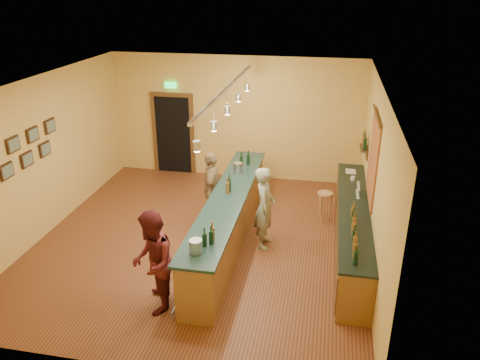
% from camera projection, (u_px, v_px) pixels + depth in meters
% --- Properties ---
extents(floor, '(7.00, 7.00, 0.00)m').
position_uv_depth(floor, '(202.00, 240.00, 9.56)').
color(floor, '#5C291A').
rests_on(floor, ground).
extents(ceiling, '(6.50, 7.00, 0.02)m').
position_uv_depth(ceiling, '(196.00, 84.00, 8.29)').
color(ceiling, silver).
rests_on(ceiling, wall_back).
extents(wall_back, '(6.50, 0.02, 3.20)m').
position_uv_depth(wall_back, '(236.00, 118.00, 12.08)').
color(wall_back, '#E1BA54').
rests_on(wall_back, floor).
extents(wall_front, '(6.50, 0.02, 3.20)m').
position_uv_depth(wall_front, '(122.00, 270.00, 5.77)').
color(wall_front, '#E1BA54').
rests_on(wall_front, floor).
extents(wall_left, '(0.02, 7.00, 3.20)m').
position_uv_depth(wall_left, '(45.00, 156.00, 9.50)').
color(wall_left, '#E1BA54').
rests_on(wall_left, floor).
extents(wall_right, '(0.02, 7.00, 3.20)m').
position_uv_depth(wall_right, '(374.00, 180.00, 8.35)').
color(wall_right, '#E1BA54').
rests_on(wall_right, floor).
extents(doorway, '(1.15, 0.09, 2.48)m').
position_uv_depth(doorway, '(173.00, 132.00, 12.54)').
color(doorway, black).
rests_on(doorway, wall_back).
extents(tapestry, '(0.03, 1.40, 1.60)m').
position_uv_depth(tapestry, '(373.00, 159.00, 8.62)').
color(tapestry, maroon).
rests_on(tapestry, wall_right).
extents(bottle_shelf, '(0.17, 0.55, 0.54)m').
position_uv_depth(bottle_shelf, '(365.00, 143.00, 10.06)').
color(bottle_shelf, '#502C18').
rests_on(bottle_shelf, wall_right).
extents(picture_grid, '(0.06, 2.20, 0.70)m').
position_uv_depth(picture_grid, '(21.00, 152.00, 8.67)').
color(picture_grid, '#382111').
rests_on(picture_grid, wall_left).
extents(back_counter, '(0.60, 4.55, 1.27)m').
position_uv_depth(back_counter, '(352.00, 228.00, 9.00)').
color(back_counter, brown).
rests_on(back_counter, floor).
extents(tasting_bar, '(0.73, 5.10, 1.38)m').
position_uv_depth(tasting_bar, '(229.00, 216.00, 9.21)').
color(tasting_bar, brown).
rests_on(tasting_bar, floor).
extents(pendant_track, '(0.11, 4.60, 0.50)m').
position_uv_depth(pendant_track, '(227.00, 97.00, 8.28)').
color(pendant_track, silver).
rests_on(pendant_track, ceiling).
extents(bartender, '(0.43, 0.63, 1.66)m').
position_uv_depth(bartender, '(265.00, 208.00, 9.07)').
color(bartender, gray).
rests_on(bartender, floor).
extents(customer_a, '(0.87, 0.99, 1.71)m').
position_uv_depth(customer_a, '(153.00, 262.00, 7.26)').
color(customer_a, '#59191E').
rests_on(customer_a, floor).
extents(customer_b, '(0.50, 0.98, 1.61)m').
position_uv_depth(customer_b, '(212.00, 188.00, 9.98)').
color(customer_b, '#997A51').
rests_on(customer_b, floor).
extents(bar_stool, '(0.33, 0.33, 0.68)m').
position_uv_depth(bar_stool, '(325.00, 199.00, 10.11)').
color(bar_stool, olive).
rests_on(bar_stool, floor).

